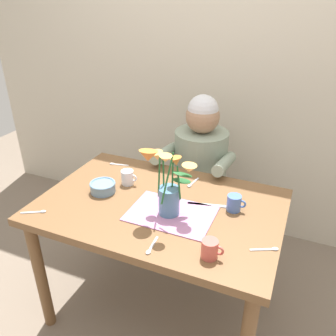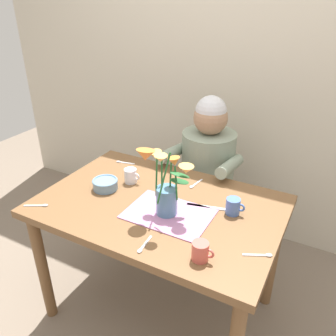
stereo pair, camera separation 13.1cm
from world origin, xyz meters
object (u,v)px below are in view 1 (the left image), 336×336
at_px(seated_person, 200,179).
at_px(dinner_knife, 207,205).
at_px(coffee_cup, 128,177).
at_px(ceramic_mug, 210,249).
at_px(ceramic_bowl, 103,187).
at_px(tea_cup, 234,203).
at_px(flower_vase, 168,185).

height_order(seated_person, dinner_knife, seated_person).
bearing_deg(coffee_cup, ceramic_mug, -33.34).
bearing_deg(coffee_cup, ceramic_bowl, -122.71).
xyz_separation_m(dinner_knife, ceramic_mug, (0.12, -0.35, 0.04)).
distance_m(seated_person, dinner_knife, 0.61).
relative_size(ceramic_bowl, coffee_cup, 1.46).
height_order(dinner_knife, tea_cup, tea_cup).
relative_size(flower_vase, ceramic_bowl, 2.61).
distance_m(flower_vase, ceramic_bowl, 0.42).
height_order(dinner_knife, ceramic_mug, ceramic_mug).
relative_size(flower_vase, tea_cup, 3.82).
xyz_separation_m(ceramic_bowl, dinner_knife, (0.54, 0.09, -0.03)).
distance_m(dinner_knife, coffee_cup, 0.46).
bearing_deg(seated_person, dinner_knife, -67.60).
bearing_deg(ceramic_mug, ceramic_bowl, 158.69).
height_order(ceramic_bowl, ceramic_mug, ceramic_mug).
height_order(seated_person, ceramic_mug, seated_person).
bearing_deg(dinner_knife, ceramic_mug, -84.27).
bearing_deg(dinner_knife, seated_person, 97.93).
bearing_deg(ceramic_mug, seated_person, 110.48).
bearing_deg(seated_person, flower_vase, -83.80).
xyz_separation_m(seated_person, coffee_cup, (-0.25, -0.51, 0.22)).
relative_size(flower_vase, ceramic_mug, 3.82).
distance_m(flower_vase, tea_cup, 0.34).
xyz_separation_m(tea_cup, ceramic_mug, (-0.01, -0.36, 0.00)).
height_order(seated_person, ceramic_bowl, seated_person).
distance_m(seated_person, coffee_cup, 0.61).
distance_m(tea_cup, coffee_cup, 0.59).
relative_size(dinner_knife, ceramic_mug, 2.04).
bearing_deg(coffee_cup, flower_vase, -29.54).
bearing_deg(ceramic_mug, flower_vase, 142.66).
bearing_deg(tea_cup, dinner_knife, -174.59).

